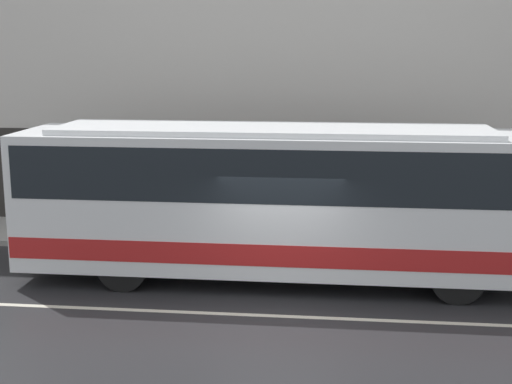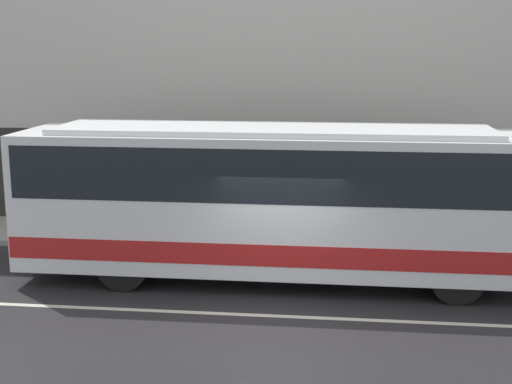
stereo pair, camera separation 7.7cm
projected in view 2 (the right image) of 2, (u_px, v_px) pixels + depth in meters
The scene contains 6 objects.
ground_plane at pixel (276, 316), 13.50m from camera, with size 60.00×60.00×0.00m, color #262628.
sidewalk at pixel (294, 239), 18.61m from camera, with size 60.00×2.54×0.14m.
building_facade at pixel (299, 36), 18.93m from camera, with size 60.00×0.35×10.94m.
lane_stripe at pixel (276, 316), 13.50m from camera, with size 54.00×0.14×0.01m.
transit_bus at pixel (272, 195), 15.32m from camera, with size 10.83×2.60×3.35m.
pedestrian_waiting at pixel (334, 216), 17.84m from camera, with size 0.36×0.36×1.53m.
Camera 2 is at (1.12, -12.70, 5.04)m, focal length 50.00 mm.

